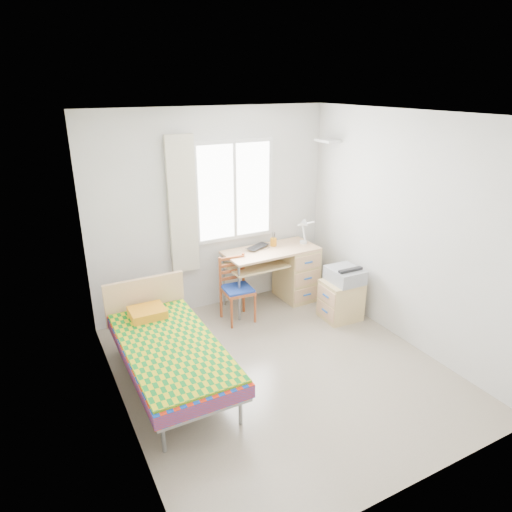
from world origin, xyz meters
The scene contains 17 objects.
floor centered at (0.00, 0.00, 0.00)m, with size 3.50×3.50×0.00m, color #BCAD93.
ceiling centered at (0.00, 0.00, 2.60)m, with size 3.50×3.50×0.00m, color white.
wall_back centered at (0.00, 1.75, 1.30)m, with size 3.20×3.20×0.00m, color silver.
wall_left centered at (-1.60, 0.00, 1.30)m, with size 3.50×3.50×0.00m, color silver.
wall_right centered at (1.60, 0.00, 1.30)m, with size 3.50×3.50×0.00m, color silver.
window centered at (0.30, 1.73, 1.55)m, with size 1.10×0.04×1.30m.
curtain centered at (-0.42, 1.68, 1.45)m, with size 0.35×0.05×1.70m, color beige.
floating_shelf centered at (1.49, 1.40, 2.15)m, with size 0.20×0.32×0.03m, color white.
bed centered at (-1.09, 0.36, 0.40)m, with size 0.90×1.89×0.82m.
desk centered at (1.01, 1.41, 0.43)m, with size 1.27×0.61×0.79m.
chair centered at (0.08, 1.24, 0.47)m, with size 0.38×0.38×0.84m.
cabinet centered at (1.26, 0.62, 0.25)m, with size 0.49×0.43×0.50m.
printer centered at (1.30, 0.62, 0.60)m, with size 0.38×0.44×0.19m.
laptop centered at (0.57, 1.49, 0.80)m, with size 0.36×0.23×0.03m, color black.
pen_cup centered at (0.77, 1.53, 0.84)m, with size 0.09×0.09×0.11m, color orange.
task_lamp centered at (1.13, 1.31, 1.04)m, with size 0.22×0.32×0.40m.
book centered at (0.51, 1.45, 0.59)m, with size 0.18×0.24×0.02m, color gray.
Camera 1 is at (-2.14, -3.51, 2.86)m, focal length 32.00 mm.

